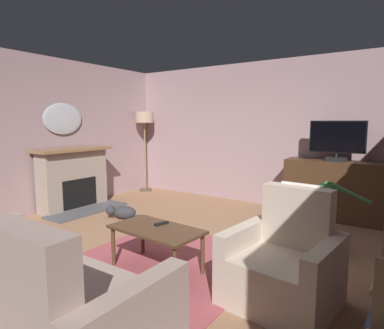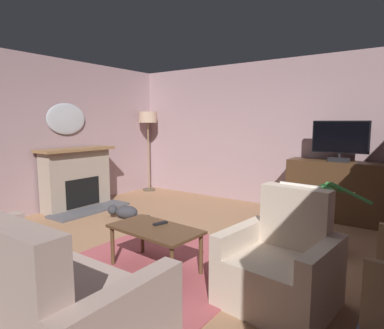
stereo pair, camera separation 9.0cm
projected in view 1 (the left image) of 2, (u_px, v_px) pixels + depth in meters
ground_plane at (178, 251)px, 4.16m from camera, size 6.71×6.27×0.04m
wall_back at (267, 134)px, 6.34m from camera, size 6.71×0.10×2.76m
wall_left at (35, 135)px, 5.71m from camera, size 0.10×6.27×2.76m
rug_central at (165, 263)px, 3.76m from camera, size 2.04×2.16×0.01m
fireplace at (74, 180)px, 6.06m from camera, size 0.84×1.47×1.14m
wall_mirror_oval at (63, 119)px, 6.05m from camera, size 0.06×0.81×0.58m
tv_cabinet at (335, 192)px, 5.42m from camera, size 1.59×0.52×0.98m
television at (337, 140)px, 5.26m from camera, size 0.85×0.20×0.65m
coffee_table at (156, 233)px, 3.54m from camera, size 1.05×0.62×0.48m
tv_remote at (161, 224)px, 3.65m from camera, size 0.10×0.18×0.02m
sofa_floral at (26, 294)px, 2.43m from camera, size 2.21×0.93×1.05m
armchair_facing_sofa at (283, 266)px, 2.92m from camera, size 0.98×0.91×1.03m
potted_plant_small_fern_corner at (325, 235)px, 4.11m from camera, size 0.95×0.86×0.88m
cat at (122, 212)px, 5.47m from camera, size 0.66×0.39×0.24m
floor_lamp at (144, 123)px, 7.54m from camera, size 0.42×0.42×1.84m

